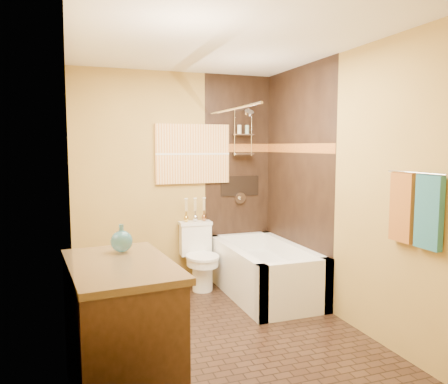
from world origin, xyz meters
name	(u,v)px	position (x,y,z in m)	size (l,w,h in m)	color
floor	(218,331)	(0.00, 0.00, 0.00)	(3.00, 3.00, 0.00)	black
wall_left	(70,197)	(-1.20, 0.00, 1.25)	(0.02, 3.00, 2.50)	#AF8E44
wall_right	(336,187)	(1.20, 0.00, 1.25)	(0.02, 3.00, 2.50)	#AF8E44
wall_back	(177,179)	(0.00, 1.50, 1.25)	(2.40, 0.02, 2.50)	#AF8E44
wall_front	(307,219)	(0.00, -1.50, 1.25)	(2.40, 0.02, 2.50)	#AF8E44
ceiling	(217,42)	(0.00, 0.00, 2.50)	(3.00, 3.00, 0.00)	silver
alcove_tile_back	(238,178)	(0.78, 1.49, 1.25)	(0.85, 0.01, 2.50)	black
alcove_tile_right	(297,181)	(1.19, 0.75, 1.25)	(0.01, 1.50, 2.50)	black
mosaic_band_back	(238,148)	(0.78, 1.48, 1.62)	(0.85, 0.01, 0.10)	brown
mosaic_band_right	(296,148)	(1.18, 0.75, 1.62)	(0.01, 1.50, 0.10)	brown
alcove_niche	(240,186)	(0.80, 1.48, 1.15)	(0.50, 0.01, 0.25)	black
shower_fixtures	(243,144)	(0.80, 1.38, 1.67)	(0.24, 0.33, 1.16)	silver
curtain_rod	(231,109)	(0.40, 0.75, 2.02)	(0.03, 0.03, 1.55)	silver
towel_bar	(416,173)	(1.15, -1.05, 1.45)	(0.02, 0.02, 0.55)	silver
towel_teal	(429,212)	(1.16, -1.18, 1.18)	(0.05, 0.22, 0.52)	#21576F
towel_rust	(402,208)	(1.16, -0.92, 1.18)	(0.05, 0.22, 0.52)	#98611B
sunset_painting	(193,154)	(0.19, 1.48, 1.55)	(0.90, 0.04, 0.70)	orange
vanity_mirror	(71,170)	(-1.19, -0.77, 1.50)	(0.01, 1.00, 0.90)	white
bathtub	(264,275)	(0.80, 0.75, 0.22)	(0.80, 1.50, 0.55)	white
toilet	(199,255)	(0.19, 1.22, 0.38)	(0.39, 0.57, 0.75)	white
vanity	(121,331)	(-0.92, -0.77, 0.46)	(0.72, 1.08, 0.91)	black
teal_bottle	(122,238)	(-0.87, -0.50, 1.01)	(0.15, 0.15, 0.24)	#276576
bud_vases	(195,209)	(0.19, 1.39, 0.90)	(0.28, 0.06, 0.28)	gold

